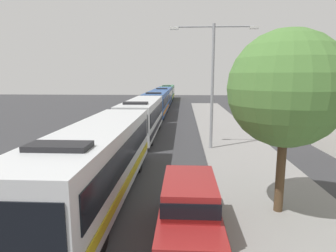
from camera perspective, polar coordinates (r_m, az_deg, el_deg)
name	(u,v)px	position (r m, az deg, el deg)	size (l,w,h in m)	color
bus_lead	(99,159)	(12.23, -13.65, -6.41)	(2.58, 12.14, 3.21)	silver
bus_second_in_line	(143,116)	(24.59, -5.05, 1.98)	(2.58, 11.65, 3.21)	silver
bus_middle	(156,103)	(36.88, -2.31, 4.65)	(2.58, 11.54, 3.21)	#284C8C
bus_fourth_in_line	(163,96)	(49.25, -0.94, 5.98)	(2.58, 12.00, 3.21)	#284C8C
bus_rear	(168,92)	(62.19, -0.09, 6.80)	(2.58, 12.31, 3.21)	#33724C
white_suv	(189,206)	(9.36, 4.29, -15.65)	(1.86, 4.86, 1.90)	maroon
streetlamp_mid	(213,74)	(19.55, 8.89, 10.20)	(5.71, 0.28, 8.28)	gray
roadside_tree	(286,89)	(10.73, 22.52, 6.81)	(4.07, 4.07, 6.52)	#4C3823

